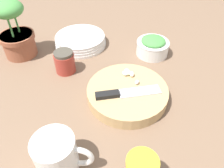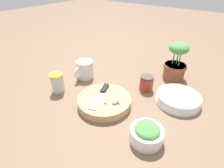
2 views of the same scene
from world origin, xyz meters
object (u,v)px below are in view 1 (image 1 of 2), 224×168
(coffee_mug, at_px, (57,155))
(plate_stack, at_px, (80,40))
(cutting_board, at_px, (127,93))
(honey_jar, at_px, (65,62))
(potted_herb, at_px, (16,33))
(herb_bowl, at_px, (153,46))
(chef_knife, at_px, (124,93))
(garlic_cloves, at_px, (129,74))

(coffee_mug, bearing_deg, plate_stack, 9.92)
(cutting_board, distance_m, coffee_mug, 0.27)
(honey_jar, xyz_separation_m, potted_herb, (0.07, 0.19, 0.05))
(cutting_board, relative_size, potted_herb, 1.16)
(herb_bowl, xyz_separation_m, plate_stack, (0.02, 0.28, -0.01))
(cutting_board, xyz_separation_m, herb_bowl, (0.24, -0.07, 0.02))
(coffee_mug, bearing_deg, honey_jar, 15.84)
(chef_knife, bearing_deg, honey_jar, -138.36)
(garlic_cloves, bearing_deg, honey_jar, 80.67)
(honey_jar, height_order, potted_herb, potted_herb)
(plate_stack, xyz_separation_m, potted_herb, (-0.10, 0.20, 0.07))
(herb_bowl, distance_m, plate_stack, 0.28)
(garlic_cloves, bearing_deg, plate_stack, 46.16)
(chef_knife, distance_m, garlic_cloves, 0.08)
(chef_knife, bearing_deg, cutting_board, 143.88)
(garlic_cloves, height_order, herb_bowl, herb_bowl)
(potted_herb, bearing_deg, cutting_board, -111.60)
(potted_herb, bearing_deg, coffee_mug, -144.39)
(garlic_cloves, xyz_separation_m, plate_stack, (0.20, 0.21, -0.02))
(garlic_cloves, xyz_separation_m, honey_jar, (0.04, 0.21, -0.01))
(cutting_board, bearing_deg, coffee_mug, 152.27)
(garlic_cloves, xyz_separation_m, coffee_mug, (-0.29, 0.12, 0.00))
(cutting_board, height_order, potted_herb, potted_herb)
(plate_stack, bearing_deg, cutting_board, -140.75)
(garlic_cloves, bearing_deg, cutting_board, -177.37)
(honey_jar, bearing_deg, coffee_mug, -164.16)
(cutting_board, distance_m, plate_stack, 0.33)
(plate_stack, height_order, honey_jar, honey_jar)
(herb_bowl, bearing_deg, cutting_board, 164.48)
(cutting_board, distance_m, potted_herb, 0.45)
(plate_stack, bearing_deg, garlic_cloves, -133.84)
(cutting_board, relative_size, chef_knife, 1.29)
(herb_bowl, xyz_separation_m, honey_jar, (-0.15, 0.28, 0.00))
(herb_bowl, bearing_deg, plate_stack, 86.30)
(cutting_board, height_order, herb_bowl, herb_bowl)
(coffee_mug, xyz_separation_m, potted_herb, (0.40, 0.29, 0.04))
(cutting_board, xyz_separation_m, coffee_mug, (-0.24, 0.12, 0.03))
(honey_jar, bearing_deg, plate_stack, -2.47)
(coffee_mug, bearing_deg, herb_bowl, -21.84)
(plate_stack, distance_m, honey_jar, 0.17)
(herb_bowl, relative_size, plate_stack, 0.60)
(chef_knife, relative_size, garlic_cloves, 2.75)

